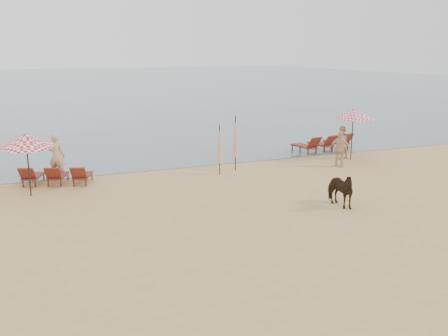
% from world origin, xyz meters
% --- Properties ---
extents(ground, '(120.00, 120.00, 0.00)m').
position_xyz_m(ground, '(0.00, 0.00, 0.00)').
color(ground, tan).
rests_on(ground, ground).
extents(sea, '(160.00, 140.00, 0.06)m').
position_xyz_m(sea, '(0.00, 80.00, 0.00)').
color(sea, '#51606B').
rests_on(sea, ground).
extents(lounger_cluster_left, '(2.89, 2.25, 0.56)m').
position_xyz_m(lounger_cluster_left, '(-5.46, 9.18, 0.39)').
color(lounger_cluster_left, maroon).
rests_on(lounger_cluster_left, ground).
extents(lounger_cluster_right, '(3.13, 2.15, 0.64)m').
position_xyz_m(lounger_cluster_right, '(8.10, 10.92, 0.44)').
color(lounger_cluster_right, maroon).
rests_on(lounger_cluster_right, ground).
extents(umbrella_open_left_b, '(1.88, 1.91, 2.39)m').
position_xyz_m(umbrella_open_left_b, '(-6.47, 7.88, 2.07)').
color(umbrella_open_left_b, black).
rests_on(umbrella_open_left_b, ground).
extents(umbrella_open_right, '(2.03, 2.03, 2.47)m').
position_xyz_m(umbrella_open_right, '(8.21, 8.66, 2.22)').
color(umbrella_open_right, black).
rests_on(umbrella_open_right, ground).
extents(umbrella_closed_left, '(0.26, 0.26, 2.15)m').
position_xyz_m(umbrella_closed_left, '(1.14, 8.27, 1.32)').
color(umbrella_closed_left, black).
rests_on(umbrella_closed_left, ground).
extents(umbrella_closed_right, '(0.29, 0.29, 2.42)m').
position_xyz_m(umbrella_closed_right, '(2.11, 8.81, 1.49)').
color(umbrella_closed_right, black).
rests_on(umbrella_closed_right, ground).
extents(cow, '(0.78, 1.49, 1.22)m').
position_xyz_m(cow, '(3.21, 2.54, 0.61)').
color(cow, black).
rests_on(cow, ground).
extents(beachgoer_left, '(0.84, 0.72, 1.94)m').
position_xyz_m(beachgoer_left, '(-5.35, 10.13, 0.97)').
color(beachgoer_left, tan).
rests_on(beachgoer_left, ground).
extents(beachgoer_right_a, '(0.90, 0.76, 1.61)m').
position_xyz_m(beachgoer_right_a, '(7.86, 9.02, 0.81)').
color(beachgoer_right_a, '#DEAE8B').
rests_on(beachgoer_right_a, ground).
extents(beachgoer_right_b, '(0.97, 0.96, 1.65)m').
position_xyz_m(beachgoer_right_b, '(6.76, 7.55, 0.82)').
color(beachgoer_right_b, '#D8AB87').
rests_on(beachgoer_right_b, ground).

